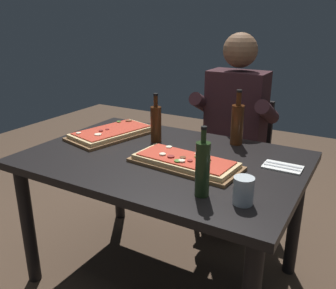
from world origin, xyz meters
TOP-DOWN VIEW (x-y plane):
  - ground_plane at (0.00, 0.00)m, footprint 6.40×6.40m
  - dining_table at (0.00, 0.00)m, footprint 1.40×0.96m
  - pizza_rectangular_front at (0.16, -0.05)m, footprint 0.56×0.28m
  - pizza_rectangular_left at (-0.44, 0.14)m, footprint 0.39×0.57m
  - wine_bottle_dark at (-0.16, 0.18)m, footprint 0.06×0.06m
  - oil_bottle_amber at (0.36, -0.29)m, footprint 0.06×0.06m
  - vinegar_bottle_green at (0.26, 0.38)m, footprint 0.07×0.07m
  - tumbler_near_camera at (0.52, -0.27)m, footprint 0.08×0.08m
  - napkin_cutlery_set at (0.57, 0.16)m, footprint 0.18×0.11m
  - diner_chair at (0.11, 0.86)m, footprint 0.44×0.44m
  - seated_diner at (0.11, 0.74)m, footprint 0.53×0.41m

SIDE VIEW (x-z plane):
  - ground_plane at x=0.00m, z-range 0.00..0.00m
  - diner_chair at x=0.11m, z-range 0.05..0.92m
  - dining_table at x=0.00m, z-range 0.27..1.01m
  - seated_diner at x=0.11m, z-range 0.08..1.41m
  - napkin_cutlery_set at x=0.57m, z-range 0.74..0.75m
  - pizza_rectangular_left at x=-0.44m, z-range 0.74..0.78m
  - pizza_rectangular_front at x=0.16m, z-range 0.73..0.78m
  - tumbler_near_camera at x=0.52m, z-range 0.73..0.84m
  - wine_bottle_dark at x=-0.16m, z-range 0.71..0.99m
  - oil_bottle_amber at x=0.36m, z-range 0.71..1.00m
  - vinegar_bottle_green at x=0.26m, z-range 0.71..1.02m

